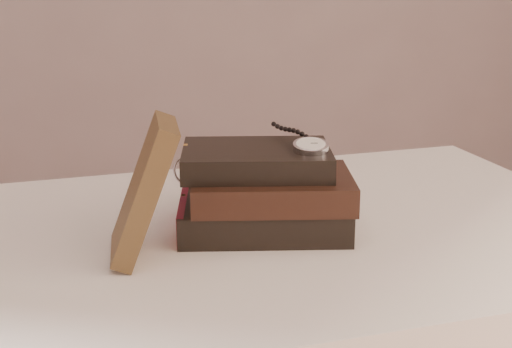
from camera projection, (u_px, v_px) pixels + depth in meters
name	position (u px, v px, depth m)	size (l,w,h in m)	color
table	(239.00, 295.00, 0.97)	(1.00, 0.60, 0.75)	white
book_stack	(265.00, 193.00, 0.93)	(0.24, 0.20, 0.11)	black
journal	(144.00, 190.00, 0.83)	(0.02, 0.10, 0.17)	#3B2916
pocket_watch	(308.00, 144.00, 0.91)	(0.05, 0.15, 0.02)	silver
eyeglasses	(206.00, 169.00, 0.99)	(0.11, 0.12, 0.04)	silver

